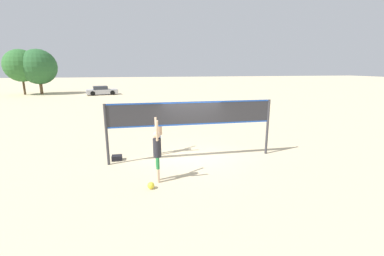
{
  "coord_description": "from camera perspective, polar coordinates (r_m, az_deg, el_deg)",
  "views": [
    {
      "loc": [
        -2.13,
        -10.43,
        3.91
      ],
      "look_at": [
        0.0,
        0.0,
        1.39
      ],
      "focal_mm": 24.0,
      "sensor_mm": 36.0,
      "label": 1
    }
  ],
  "objects": [
    {
      "name": "ground_plane",
      "position": [
        11.34,
        -0.0,
        -6.82
      ],
      "size": [
        200.0,
        200.0,
        0.0
      ],
      "primitive_type": "plane",
      "color": "beige"
    },
    {
      "name": "volleyball_net",
      "position": [
        10.86,
        -0.0,
        2.16
      ],
      "size": [
        7.12,
        0.11,
        2.52
      ],
      "color": "#38383D",
      "rests_on": "ground_plane"
    },
    {
      "name": "player_spiker",
      "position": [
        8.87,
        -7.75,
        -4.64
      ],
      "size": [
        0.28,
        0.72,
        2.25
      ],
      "rotation": [
        0.0,
        0.0,
        1.57
      ],
      "color": "beige",
      "rests_on": "ground_plane"
    },
    {
      "name": "player_blocker",
      "position": [
        11.69,
        -7.35,
        -0.08
      ],
      "size": [
        0.28,
        0.73,
        2.3
      ],
      "rotation": [
        0.0,
        0.0,
        -1.57
      ],
      "color": "tan",
      "rests_on": "ground_plane"
    },
    {
      "name": "volleyball",
      "position": [
        8.76,
        -9.12,
        -12.5
      ],
      "size": [
        0.23,
        0.23,
        0.23
      ],
      "color": "yellow",
      "rests_on": "ground_plane"
    },
    {
      "name": "gear_bag",
      "position": [
        11.59,
        -16.34,
        -6.37
      ],
      "size": [
        0.42,
        0.34,
        0.22
      ],
      "color": "black",
      "rests_on": "ground_plane"
    },
    {
      "name": "parked_car_near",
      "position": [
        40.11,
        -19.44,
        7.81
      ],
      "size": [
        4.66,
        2.81,
        1.27
      ],
      "rotation": [
        0.0,
        0.0,
        0.23
      ],
      "color": "#B7B7BC",
      "rests_on": "ground_plane"
    },
    {
      "name": "tree_left_cluster",
      "position": [
        44.56,
        -30.96,
        11.58
      ],
      "size": [
        5.07,
        5.07,
        6.53
      ],
      "color": "brown",
      "rests_on": "ground_plane"
    },
    {
      "name": "tree_right_cluster",
      "position": [
        45.12,
        -33.76,
        11.45
      ],
      "size": [
        4.61,
        4.61,
        6.47
      ],
      "color": "#4C3823",
      "rests_on": "ground_plane"
    }
  ]
}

